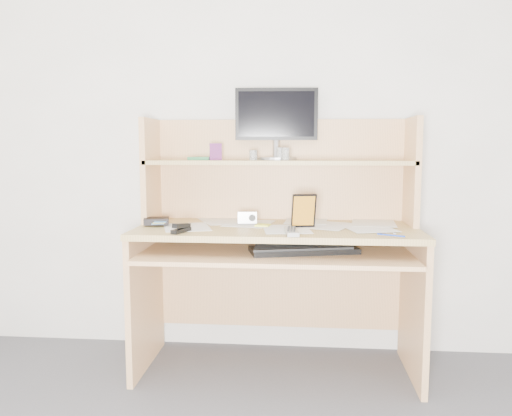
# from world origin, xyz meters

# --- Properties ---
(back_wall) EXTENTS (3.60, 0.04, 2.50)m
(back_wall) POSITION_xyz_m (0.00, 1.80, 1.25)
(back_wall) COLOR silver
(back_wall) RESTS_ON floor
(desk) EXTENTS (1.40, 0.70, 1.30)m
(desk) POSITION_xyz_m (0.00, 1.56, 0.69)
(desk) COLOR tan
(desk) RESTS_ON floor
(paper_clutter) EXTENTS (1.32, 0.54, 0.01)m
(paper_clutter) POSITION_xyz_m (0.00, 1.48, 0.75)
(paper_clutter) COLOR silver
(paper_clutter) RESTS_ON desk
(keyboard) EXTENTS (0.54, 0.30, 0.03)m
(keyboard) POSITION_xyz_m (0.13, 1.34, 0.67)
(keyboard) COLOR black
(keyboard) RESTS_ON desk
(tv_remote) EXTENTS (0.07, 0.19, 0.02)m
(tv_remote) POSITION_xyz_m (0.08, 1.25, 0.77)
(tv_remote) COLOR gray
(tv_remote) RESTS_ON paper_clutter
(flip_phone) EXTENTS (0.06, 0.09, 0.02)m
(flip_phone) POSITION_xyz_m (-0.46, 1.32, 0.77)
(flip_phone) COLOR #B6B6B8
(flip_phone) RESTS_ON paper_clutter
(stapler) EXTENTS (0.08, 0.13, 0.04)m
(stapler) POSITION_xyz_m (-0.44, 1.27, 0.78)
(stapler) COLOR black
(stapler) RESTS_ON paper_clutter
(wallet) EXTENTS (0.15, 0.13, 0.03)m
(wallet) POSITION_xyz_m (-0.62, 1.48, 0.77)
(wallet) COLOR black
(wallet) RESTS_ON paper_clutter
(sticky_note_pad) EXTENTS (0.08, 0.08, 0.01)m
(sticky_note_pad) POSITION_xyz_m (-0.07, 1.50, 0.75)
(sticky_note_pad) COLOR gold
(sticky_note_pad) RESTS_ON desk
(digital_camera) EXTENTS (0.10, 0.05, 0.06)m
(digital_camera) POSITION_xyz_m (-0.16, 1.56, 0.79)
(digital_camera) COLOR silver
(digital_camera) RESTS_ON paper_clutter
(game_case) EXTENTS (0.12, 0.04, 0.17)m
(game_case) POSITION_xyz_m (0.13, 1.43, 0.84)
(game_case) COLOR black
(game_case) RESTS_ON paper_clutter
(blue_pen) EXTENTS (0.11, 0.07, 0.01)m
(blue_pen) POSITION_xyz_m (0.52, 1.22, 0.76)
(blue_pen) COLOR #1636AA
(blue_pen) RESTS_ON paper_clutter
(card_box) EXTENTS (0.07, 0.03, 0.09)m
(card_box) POSITION_xyz_m (-0.33, 1.60, 1.12)
(card_box) COLOR maroon
(card_box) RESTS_ON desk
(shelf_book) EXTENTS (0.14, 0.18, 0.02)m
(shelf_book) POSITION_xyz_m (-0.41, 1.66, 1.09)
(shelf_book) COLOR #2E743C
(shelf_book) RESTS_ON desk
(chip_stack_a) EXTENTS (0.05, 0.05, 0.06)m
(chip_stack_a) POSITION_xyz_m (0.02, 1.63, 1.11)
(chip_stack_a) COLOR black
(chip_stack_a) RESTS_ON desk
(chip_stack_b) EXTENTS (0.05, 0.05, 0.06)m
(chip_stack_b) POSITION_xyz_m (0.04, 1.58, 1.11)
(chip_stack_b) COLOR white
(chip_stack_b) RESTS_ON desk
(chip_stack_c) EXTENTS (0.05, 0.05, 0.05)m
(chip_stack_c) POSITION_xyz_m (-0.13, 1.61, 1.11)
(chip_stack_c) COLOR black
(chip_stack_c) RESTS_ON desk
(chip_stack_d) EXTENTS (0.04, 0.04, 0.07)m
(chip_stack_d) POSITION_xyz_m (0.01, 1.62, 1.11)
(chip_stack_d) COLOR silver
(chip_stack_d) RESTS_ON desk
(monitor) EXTENTS (0.44, 0.22, 0.38)m
(monitor) POSITION_xyz_m (-0.02, 1.72, 1.29)
(monitor) COLOR #99989D
(monitor) RESTS_ON desk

